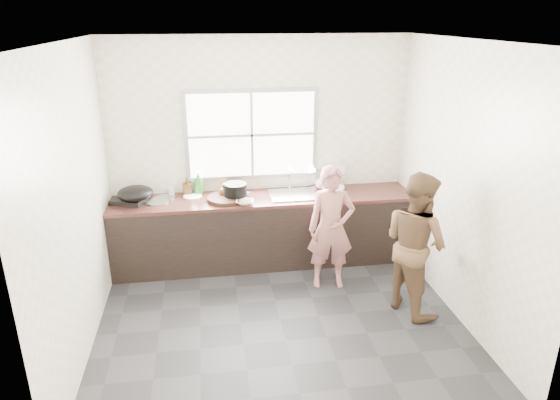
{
  "coord_description": "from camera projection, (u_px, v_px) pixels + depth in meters",
  "views": [
    {
      "loc": [
        -0.65,
        -4.26,
        2.91
      ],
      "look_at": [
        0.1,
        0.65,
        1.05
      ],
      "focal_mm": 32.0,
      "sensor_mm": 36.0,
      "label": 1
    }
  ],
  "objects": [
    {
      "name": "wall_right",
      "position": [
        463.0,
        185.0,
        4.84
      ],
      "size": [
        0.01,
        3.2,
        2.7
      ],
      "primitive_type": "cube",
      "color": "beige",
      "rests_on": "ground"
    },
    {
      "name": "floor",
      "position": [
        280.0,
        320.0,
        5.06
      ],
      "size": [
        3.6,
        3.2,
        0.01
      ],
      "primitive_type": "cube",
      "color": "#27272A",
      "rests_on": "ground"
    },
    {
      "name": "countertop",
      "position": [
        264.0,
        198.0,
        5.96
      ],
      "size": [
        3.6,
        0.64,
        0.04
      ],
      "primitive_type": "cube",
      "color": "#3B1D18",
      "rests_on": "cabinet"
    },
    {
      "name": "faucet",
      "position": [
        290.0,
        178.0,
        6.14
      ],
      "size": [
        0.02,
        0.02,
        0.3
      ],
      "primitive_type": "cylinder",
      "color": "silver",
      "rests_on": "countertop"
    },
    {
      "name": "wok",
      "position": [
        135.0,
        193.0,
        5.67
      ],
      "size": [
        0.51,
        0.51,
        0.15
      ],
      "primitive_type": "ellipsoid",
      "rotation": [
        0.0,
        0.0,
        0.33
      ],
      "color": "black",
      "rests_on": "burner"
    },
    {
      "name": "pot_lid_right",
      "position": [
        165.0,
        198.0,
        5.91
      ],
      "size": [
        0.25,
        0.25,
        0.01
      ],
      "primitive_type": "cylinder",
      "rotation": [
        0.0,
        0.0,
        0.0
      ],
      "color": "#A9AAAF",
      "rests_on": "countertop"
    },
    {
      "name": "cabinet",
      "position": [
        264.0,
        231.0,
        6.11
      ],
      "size": [
        3.6,
        0.62,
        0.82
      ],
      "primitive_type": "cube",
      "color": "black",
      "rests_on": "floor"
    },
    {
      "name": "person_side",
      "position": [
        415.0,
        243.0,
        5.02
      ],
      "size": [
        0.78,
        0.88,
        1.49
      ],
      "primitive_type": "imported",
      "rotation": [
        0.0,
        0.0,
        1.93
      ],
      "color": "brown",
      "rests_on": "floor"
    },
    {
      "name": "glass_jar",
      "position": [
        171.0,
        191.0,
        5.99
      ],
      "size": [
        0.08,
        0.08,
        0.11
      ],
      "primitive_type": "cylinder",
      "rotation": [
        0.0,
        0.0,
        0.07
      ],
      "color": "silver",
      "rests_on": "countertop"
    },
    {
      "name": "window_frame",
      "position": [
        252.0,
        135.0,
        5.97
      ],
      "size": [
        1.6,
        0.05,
        1.1
      ],
      "primitive_type": "cube",
      "color": "#9EA0A5",
      "rests_on": "wall_back"
    },
    {
      "name": "bowl_crabs",
      "position": [
        333.0,
        191.0,
        6.06
      ],
      "size": [
        0.23,
        0.23,
        0.07
      ],
      "primitive_type": "imported",
      "rotation": [
        0.0,
        0.0,
        0.07
      ],
      "color": "white",
      "rests_on": "countertop"
    },
    {
      "name": "bottle_brown_tall",
      "position": [
        187.0,
        187.0,
        6.01
      ],
      "size": [
        0.1,
        0.1,
        0.19
      ],
      "primitive_type": "imported",
      "rotation": [
        0.0,
        0.0,
        0.22
      ],
      "color": "#4E3313",
      "rests_on": "countertop"
    },
    {
      "name": "wall_left",
      "position": [
        75.0,
        205.0,
        4.33
      ],
      "size": [
        0.01,
        3.2,
        2.7
      ],
      "primitive_type": "cube",
      "color": "beige",
      "rests_on": "ground"
    },
    {
      "name": "burner",
      "position": [
        131.0,
        199.0,
        5.8
      ],
      "size": [
        0.47,
        0.47,
        0.05
      ],
      "primitive_type": "cube",
      "rotation": [
        0.0,
        0.0,
        -0.35
      ],
      "color": "black",
      "rests_on": "countertop"
    },
    {
      "name": "plate_food",
      "position": [
        193.0,
        196.0,
        5.94
      ],
      "size": [
        0.25,
        0.25,
        0.02
      ],
      "primitive_type": "cylinder",
      "rotation": [
        0.0,
        0.0,
        0.17
      ],
      "color": "white",
      "rests_on": "countertop"
    },
    {
      "name": "bottle_brown_short",
      "position": [
        224.0,
        191.0,
        5.91
      ],
      "size": [
        0.13,
        0.13,
        0.16
      ],
      "primitive_type": "imported",
      "rotation": [
        0.0,
        0.0,
        -0.06
      ],
      "color": "#4A2912",
      "rests_on": "countertop"
    },
    {
      "name": "dish_rack",
      "position": [
        325.0,
        176.0,
        6.23
      ],
      "size": [
        0.45,
        0.36,
        0.3
      ],
      "primitive_type": "cube",
      "rotation": [
        0.0,
        0.0,
        0.21
      ],
      "color": "white",
      "rests_on": "countertop"
    },
    {
      "name": "woman",
      "position": [
        331.0,
        232.0,
        5.5
      ],
      "size": [
        0.51,
        0.37,
        1.31
      ],
      "primitive_type": "imported",
      "rotation": [
        0.0,
        0.0,
        -0.11
      ],
      "color": "#B06E6A",
      "rests_on": "floor"
    },
    {
      "name": "cleaver",
      "position": [
        243.0,
        194.0,
        5.93
      ],
      "size": [
        0.2,
        0.19,
        0.01
      ],
      "primitive_type": "cube",
      "rotation": [
        0.0,
        0.0,
        0.69
      ],
      "color": "silver",
      "rests_on": "cutting_board"
    },
    {
      "name": "wall_back",
      "position": [
        260.0,
        150.0,
        6.07
      ],
      "size": [
        3.6,
        0.01,
        2.7
      ],
      "primitive_type": "cube",
      "color": "silver",
      "rests_on": "ground"
    },
    {
      "name": "window_glazing",
      "position": [
        252.0,
        135.0,
        5.95
      ],
      "size": [
        1.5,
        0.01,
        1.0
      ],
      "primitive_type": "cube",
      "color": "white",
      "rests_on": "window_frame"
    },
    {
      "name": "bowl_mince",
      "position": [
        245.0,
        202.0,
        5.72
      ],
      "size": [
        0.24,
        0.24,
        0.05
      ],
      "primitive_type": "imported",
      "rotation": [
        0.0,
        0.0,
        -0.23
      ],
      "color": "white",
      "rests_on": "countertop"
    },
    {
      "name": "black_pot",
      "position": [
        236.0,
        191.0,
        5.85
      ],
      "size": [
        0.27,
        0.27,
        0.19
      ],
      "primitive_type": "cylinder",
      "rotation": [
        0.0,
        0.0,
        -0.02
      ],
      "color": "black",
      "rests_on": "countertop"
    },
    {
      "name": "bottle_green",
      "position": [
        198.0,
        182.0,
        6.01
      ],
      "size": [
        0.13,
        0.13,
        0.29
      ],
      "primitive_type": "imported",
      "rotation": [
        0.0,
        0.0,
        -0.2
      ],
      "color": "#2A812F",
      "rests_on": "countertop"
    },
    {
      "name": "wall_front",
      "position": [
        319.0,
        281.0,
        3.1
      ],
      "size": [
        3.6,
        0.01,
        2.7
      ],
      "primitive_type": "cube",
      "color": "beige",
      "rests_on": "ground"
    },
    {
      "name": "sink",
      "position": [
        292.0,
        195.0,
        6.0
      ],
      "size": [
        0.55,
        0.45,
        0.02
      ],
      "primitive_type": "cube",
      "color": "silver",
      "rests_on": "countertop"
    },
    {
      "name": "bowl_held",
      "position": [
        325.0,
        198.0,
        5.85
      ],
      "size": [
        0.2,
        0.2,
        0.05
      ],
      "primitive_type": "imported",
      "rotation": [
        0.0,
        0.0,
        -0.17
      ],
      "color": "silver",
      "rests_on": "countertop"
    },
    {
      "name": "ceiling",
      "position": [
        280.0,
        40.0,
        4.11
      ],
      "size": [
        3.6,
        3.2,
        0.01
      ],
      "primitive_type": "cube",
      "color": "silver",
      "rests_on": "wall_back"
    },
    {
      "name": "cutting_board",
      "position": [
        226.0,
        199.0,
        5.83
      ],
      "size": [
        0.51,
        0.51,
        0.04
      ],
      "primitive_type": "cylinder",
      "rotation": [
        0.0,
        0.0,
        0.16
      ],
      "color": "black",
      "rests_on": "countertop"
    },
    {
      "name": "pot_lid_left",
      "position": [
        157.0,
        202.0,
        5.78
      ],
      "size": [
        0.36,
        0.36,
        0.01
      ],
      "primitive_type": "cylinder",
      "rotation": [
        0.0,
        0.0,
        -0.4
      ],
      "color": "#AEB0B5",
      "rests_on": "countertop"
    }
  ]
}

